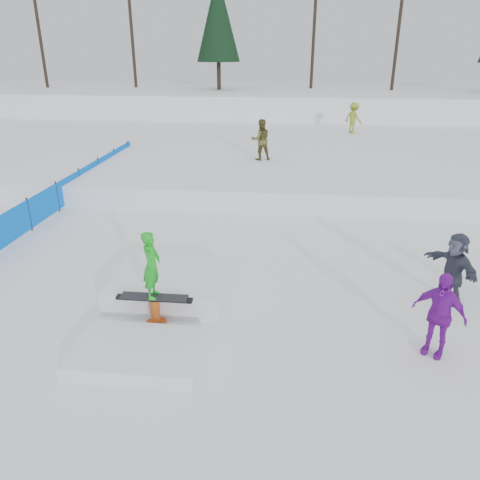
# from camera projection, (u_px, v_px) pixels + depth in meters

# --- Properties ---
(ground) EXTENTS (120.00, 120.00, 0.00)m
(ground) POSITION_uv_depth(u_px,v_px,m) (207.00, 322.00, 10.00)
(ground) COLOR white
(snow_berm) EXTENTS (60.00, 14.00, 2.40)m
(snow_berm) POSITION_uv_depth(u_px,v_px,m) (272.00, 104.00, 37.09)
(snow_berm) COLOR white
(snow_berm) RESTS_ON ground
(snow_midrise) EXTENTS (50.00, 18.00, 0.80)m
(snow_midrise) POSITION_uv_depth(u_px,v_px,m) (259.00, 150.00, 24.54)
(snow_midrise) COLOR white
(snow_midrise) RESTS_ON ground
(safety_fence) EXTENTS (0.05, 16.00, 1.10)m
(safety_fence) POSITION_uv_depth(u_px,v_px,m) (57.00, 197.00, 16.50)
(safety_fence) COLOR blue
(safety_fence) RESTS_ON ground
(treeline) EXTENTS (40.24, 4.22, 10.50)m
(treeline) POSITION_uv_depth(u_px,v_px,m) (362.00, 15.00, 32.49)
(treeline) COLOR black
(treeline) RESTS_ON snow_berm
(walker_olive) EXTENTS (1.02, 0.89, 1.76)m
(walker_olive) POSITION_uv_depth(u_px,v_px,m) (261.00, 140.00, 20.43)
(walker_olive) COLOR #4B481C
(walker_olive) RESTS_ON snow_midrise
(walker_ygreen) EXTENTS (1.24, 1.23, 1.71)m
(walker_ygreen) POSITION_uv_depth(u_px,v_px,m) (353.00, 118.00, 26.82)
(walker_ygreen) COLOR olive
(walker_ygreen) RESTS_ON snow_midrise
(spectator_purple) EXTENTS (1.06, 0.90, 1.71)m
(spectator_purple) POSITION_uv_depth(u_px,v_px,m) (439.00, 314.00, 8.68)
(spectator_purple) COLOR purple
(spectator_purple) RESTS_ON ground
(spectator_dark) EXTENTS (1.12, 1.60, 1.67)m
(spectator_dark) POSITION_uv_depth(u_px,v_px,m) (454.00, 268.00, 10.54)
(spectator_dark) COLOR #3A3E51
(spectator_dark) RESTS_ON ground
(jib_rail_feature) EXTENTS (2.60, 4.40, 2.11)m
(jib_rail_feature) POSITION_uv_depth(u_px,v_px,m) (163.00, 299.00, 10.32)
(jib_rail_feature) COLOR white
(jib_rail_feature) RESTS_ON ground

